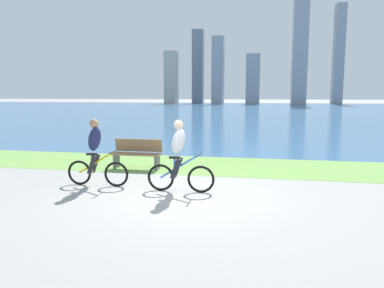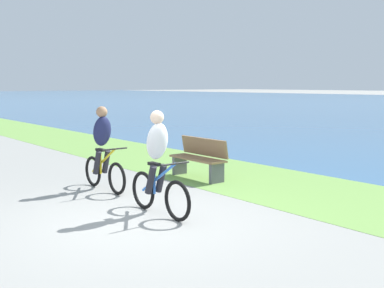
% 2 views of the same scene
% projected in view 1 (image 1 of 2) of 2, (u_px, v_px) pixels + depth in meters
% --- Properties ---
extents(ground_plane, '(300.00, 300.00, 0.00)m').
position_uv_depth(ground_plane, '(182.00, 197.00, 8.04)').
color(ground_plane, gray).
extents(grass_strip_bayside, '(120.00, 3.11, 0.01)m').
position_uv_depth(grass_strip_bayside, '(207.00, 165.00, 11.66)').
color(grass_strip_bayside, '#6B9947').
rests_on(grass_strip_bayside, ground).
extents(bay_water_surface, '(300.00, 81.78, 0.00)m').
position_uv_depth(bay_water_surface, '(250.00, 110.00, 52.97)').
color(bay_water_surface, '#386693').
rests_on(bay_water_surface, ground).
extents(cyclist_lead, '(1.59, 0.52, 1.68)m').
position_uv_depth(cyclist_lead, '(179.00, 156.00, 8.40)').
color(cyclist_lead, black).
rests_on(cyclist_lead, ground).
extents(cyclist_trailing, '(1.60, 0.52, 1.66)m').
position_uv_depth(cyclist_trailing, '(96.00, 153.00, 8.96)').
color(cyclist_trailing, black).
rests_on(cyclist_trailing, ground).
extents(bench_near_path, '(1.50, 0.47, 0.90)m').
position_uv_depth(bench_near_path, '(137.00, 154.00, 11.14)').
color(bench_near_path, olive).
rests_on(bench_near_path, ground).
extents(city_skyline_far_shore, '(40.23, 10.59, 26.35)m').
position_uv_depth(city_skyline_far_shore, '(261.00, 61.00, 82.87)').
color(city_skyline_far_shore, '#ADA899').
rests_on(city_skyline_far_shore, ground).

